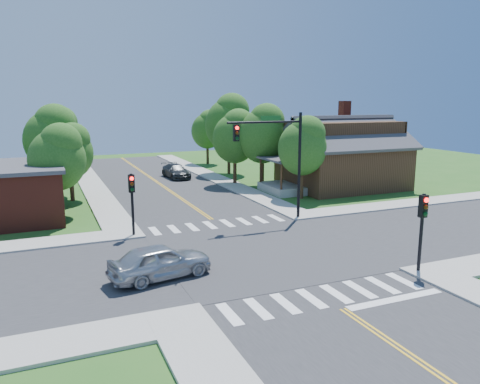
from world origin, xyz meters
name	(u,v)px	position (x,y,z in m)	size (l,w,h in m)	color
ground	(259,253)	(0.00, 0.00, 0.00)	(100.00, 100.00, 0.00)	#285A1C
road_ns	(259,252)	(0.00, 0.00, 0.02)	(10.00, 90.00, 0.04)	#2D2D30
road_ew	(259,252)	(0.00, 0.00, 0.03)	(90.00, 10.00, 0.04)	#2D2D30
intersection_patch	(259,253)	(0.00, 0.00, 0.00)	(10.20, 10.20, 0.06)	#2D2D30
sidewalk_ne	(337,183)	(15.82, 15.82, 0.07)	(40.00, 40.00, 0.14)	#9E9B93
crosswalk_north	(219,224)	(0.00, 6.20, 0.05)	(8.85, 2.00, 0.01)	white
crosswalk_south	(324,296)	(0.00, -6.20, 0.05)	(8.85, 2.00, 0.01)	white
centerline	(259,252)	(0.00, 0.00, 0.05)	(0.30, 90.00, 0.01)	yellow
stop_bar	(395,300)	(2.50, -7.60, 0.00)	(4.60, 0.45, 0.09)	white
signal_mast_ne	(277,149)	(3.91, 5.59, 4.85)	(5.30, 0.42, 7.20)	black
signal_pole_se	(423,218)	(5.60, -5.62, 2.66)	(0.34, 0.42, 3.80)	black
signal_pole_nw	(132,193)	(-5.60, 5.58, 2.66)	(0.34, 0.42, 3.80)	black
house_ne	(342,152)	(15.11, 14.23, 3.33)	(13.05, 8.80, 7.11)	#372113
tree_e_a	(304,145)	(9.28, 11.28, 4.45)	(4.00, 3.80, 6.80)	#382314
tree_e_b	(264,132)	(8.71, 17.49, 5.06)	(4.55, 4.32, 7.73)	#382314
tree_e_c	(230,121)	(8.70, 25.92, 5.74)	(5.15, 4.89, 8.76)	#382314
tree_e_d	(208,128)	(9.20, 34.48, 4.48)	(4.03, 3.83, 6.85)	#382314
tree_w_a	(58,156)	(-9.24, 12.62, 4.26)	(3.83, 3.64, 6.51)	#382314
tree_w_b	(53,136)	(-9.31, 20.34, 5.06)	(4.55, 4.32, 7.73)	#382314
tree_w_c	(59,132)	(-8.56, 27.95, 4.87)	(4.37, 4.15, 7.43)	#382314
tree_w_d	(52,131)	(-9.01, 37.36, 4.49)	(4.03, 3.83, 6.85)	#382314
tree_house	(236,135)	(6.77, 19.52, 4.73)	(4.25, 4.04, 7.23)	#382314
tree_bldg	(70,150)	(-8.16, 17.81, 4.11)	(3.69, 3.51, 6.28)	#382314
car_silver	(160,262)	(-5.70, -1.55, 0.79)	(4.93, 2.71, 1.59)	#B2B5B9
car_dgrey	(176,172)	(2.42, 25.27, 0.70)	(2.27, 4.94, 1.40)	#2A2D2E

